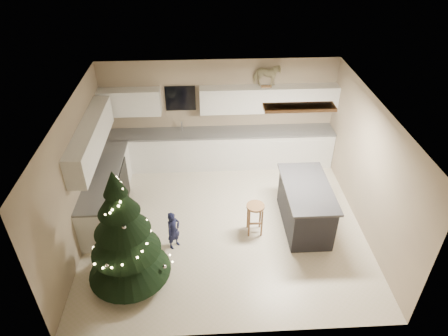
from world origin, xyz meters
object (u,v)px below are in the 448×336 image
(bar_stool, at_px, (255,212))
(toddler, at_px, (174,230))
(island, at_px, (305,206))
(rocking_horse, at_px, (267,75))
(christmas_tree, at_px, (125,240))

(bar_stool, height_order, toddler, toddler)
(island, relative_size, toddler, 2.11)
(island, height_order, toddler, island)
(toddler, bearing_deg, rocking_horse, 9.81)
(christmas_tree, bearing_deg, bar_stool, 25.29)
(christmas_tree, distance_m, toddler, 1.18)
(christmas_tree, xyz_separation_m, toddler, (0.72, 0.77, -0.55))
(christmas_tree, bearing_deg, island, 20.67)
(bar_stool, height_order, christmas_tree, christmas_tree)
(bar_stool, distance_m, christmas_tree, 2.57)
(christmas_tree, distance_m, rocking_horse, 4.79)
(christmas_tree, height_order, toddler, christmas_tree)
(island, relative_size, rocking_horse, 2.71)
(toddler, bearing_deg, bar_stool, -33.31)
(island, distance_m, bar_stool, 1.04)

